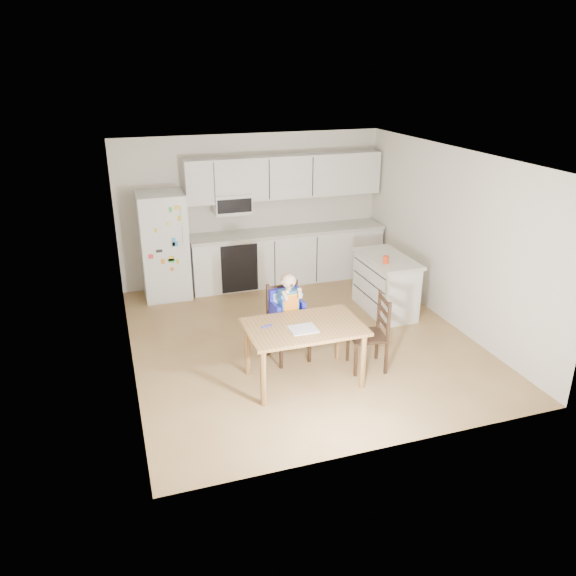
# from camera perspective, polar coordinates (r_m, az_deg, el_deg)

# --- Properties ---
(room) EXTENTS (4.52, 5.01, 2.51)m
(room) POSITION_cam_1_polar(r_m,az_deg,el_deg) (7.76, 0.17, 4.62)
(room) COLOR olive
(room) RESTS_ON ground
(refrigerator) EXTENTS (0.72, 0.70, 1.70)m
(refrigerator) POSITION_cam_1_polar(r_m,az_deg,el_deg) (9.14, -12.49, 4.18)
(refrigerator) COLOR silver
(refrigerator) RESTS_ON ground
(kitchen_run) EXTENTS (3.37, 0.62, 2.15)m
(kitchen_run) POSITION_cam_1_polar(r_m,az_deg,el_deg) (9.61, -0.31, 5.75)
(kitchen_run) COLOR silver
(kitchen_run) RESTS_ON ground
(kitchen_island) EXTENTS (0.62, 1.18, 0.87)m
(kitchen_island) POSITION_cam_1_polar(r_m,az_deg,el_deg) (8.62, 9.87, 0.39)
(kitchen_island) COLOR silver
(kitchen_island) RESTS_ON ground
(red_cup) EXTENTS (0.09, 0.09, 0.11)m
(red_cup) POSITION_cam_1_polar(r_m,az_deg,el_deg) (8.18, 9.91, 2.85)
(red_cup) COLOR red
(red_cup) RESTS_ON kitchen_island
(dining_table) EXTENTS (1.36, 0.87, 0.73)m
(dining_table) POSITION_cam_1_polar(r_m,az_deg,el_deg) (6.56, 1.64, -4.60)
(dining_table) COLOR brown
(dining_table) RESTS_ON ground
(napkin) EXTENTS (0.31, 0.27, 0.01)m
(napkin) POSITION_cam_1_polar(r_m,az_deg,el_deg) (6.41, 1.54, -4.19)
(napkin) COLOR #A1A1A6
(napkin) RESTS_ON dining_table
(toddler_spoon) EXTENTS (0.12, 0.06, 0.02)m
(toddler_spoon) POSITION_cam_1_polar(r_m,az_deg,el_deg) (6.47, -2.29, -3.93)
(toddler_spoon) COLOR #1E1FA8
(toddler_spoon) RESTS_ON dining_table
(chair_booster) EXTENTS (0.49, 0.49, 1.16)m
(chair_booster) POSITION_cam_1_polar(r_m,az_deg,el_deg) (7.05, -0.09, -1.95)
(chair_booster) COLOR black
(chair_booster) RESTS_ON ground
(chair_side) EXTENTS (0.48, 0.48, 0.95)m
(chair_side) POSITION_cam_1_polar(r_m,az_deg,el_deg) (6.97, 8.88, -4.03)
(chair_side) COLOR black
(chair_side) RESTS_ON ground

